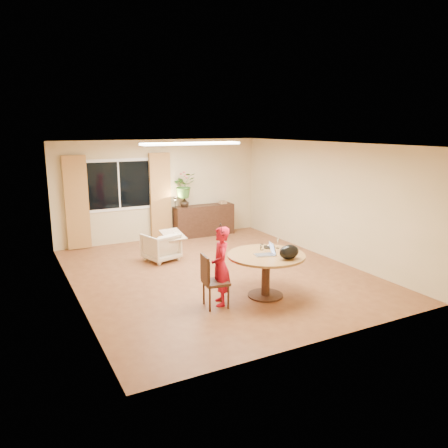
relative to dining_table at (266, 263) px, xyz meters
name	(u,v)px	position (x,y,z in m)	size (l,w,h in m)	color
floor	(217,273)	(-0.22, 1.49, -0.60)	(6.50, 6.50, 0.00)	brown
ceiling	(216,144)	(-0.22, 1.49, 2.00)	(6.50, 6.50, 0.00)	white
wall_back	(161,190)	(-0.22, 4.74, 0.70)	(5.50, 5.50, 0.00)	tan
wall_left	(71,225)	(-2.97, 1.49, 0.70)	(6.50, 6.50, 0.00)	tan
wall_right	(325,200)	(2.53, 1.49, 0.70)	(6.50, 6.50, 0.00)	tan
window	(119,185)	(-1.32, 4.72, 0.90)	(1.70, 0.03, 1.30)	white
curtain_left	(77,203)	(-2.37, 4.65, 0.54)	(0.55, 0.08, 2.25)	olive
curtain_right	(161,196)	(-0.27, 4.65, 0.54)	(0.55, 0.08, 2.25)	olive
ceiling_panel	(191,144)	(-0.22, 2.69, 1.96)	(2.20, 0.35, 0.05)	white
dining_table	(266,263)	(0.00, 0.00, 0.00)	(1.35, 1.35, 0.77)	brown
dining_chair	(216,281)	(-0.98, 0.00, -0.16)	(0.43, 0.39, 0.90)	black
child	(221,266)	(-0.85, 0.06, 0.06)	(0.32, 0.48, 1.33)	red
laptop	(264,249)	(-0.07, -0.04, 0.28)	(0.34, 0.23, 0.23)	#B7B7BC
tumbler	(262,247)	(0.09, 0.27, 0.22)	(0.07, 0.07, 0.10)	white
wine_glass	(278,243)	(0.39, 0.23, 0.26)	(0.06, 0.06, 0.19)	white
pot_lid	(268,247)	(0.27, 0.34, 0.18)	(0.22, 0.22, 0.04)	white
handbag	(289,252)	(0.18, -0.41, 0.29)	(0.37, 0.21, 0.24)	black
armchair	(161,247)	(-0.91, 2.86, -0.29)	(0.67, 0.69, 0.63)	beige
throw	(173,231)	(-0.64, 2.82, 0.04)	(0.45, 0.55, 0.03)	beige
sideboard	(204,220)	(0.91, 4.50, -0.19)	(1.67, 0.41, 0.84)	black
vase	(185,202)	(0.35, 4.50, 0.36)	(0.24, 0.24, 0.25)	black
bouquet	(184,185)	(0.33, 4.50, 0.81)	(0.59, 0.51, 0.66)	#2D5C22
book_stack	(223,202)	(1.49, 4.50, 0.27)	(0.20, 0.15, 0.08)	olive
desk_lamp	(175,202)	(0.06, 4.45, 0.39)	(0.13, 0.13, 0.32)	black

